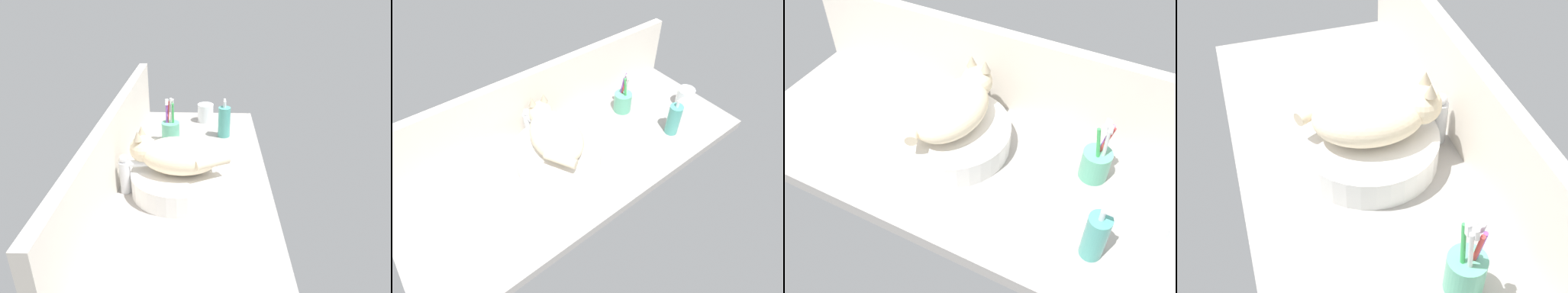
# 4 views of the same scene
# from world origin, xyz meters

# --- Properties ---
(ground_plane) EXTENTS (1.32, 0.54, 0.04)m
(ground_plane) POSITION_xyz_m (0.00, 0.00, -0.02)
(ground_plane) COLOR #9E9993
(backsplash_panel) EXTENTS (1.32, 0.04, 0.25)m
(backsplash_panel) POSITION_xyz_m (0.00, 0.25, 0.12)
(backsplash_panel) COLOR silver
(backsplash_panel) RESTS_ON ground_plane
(sink_basin) EXTENTS (0.32, 0.32, 0.07)m
(sink_basin) POSITION_xyz_m (-0.07, 0.03, 0.04)
(sink_basin) COLOR white
(sink_basin) RESTS_ON ground_plane
(cat) EXTENTS (0.20, 0.32, 0.14)m
(cat) POSITION_xyz_m (-0.07, 0.04, 0.13)
(cat) COLOR beige
(cat) RESTS_ON sink_basin
(faucet) EXTENTS (0.04, 0.12, 0.14)m
(faucet) POSITION_xyz_m (-0.08, 0.19, 0.07)
(faucet) COLOR silver
(faucet) RESTS_ON ground_plane
(soap_dispenser) EXTENTS (0.05, 0.05, 0.16)m
(soap_dispenser) POSITION_xyz_m (0.38, -0.13, 0.07)
(soap_dispenser) COLOR teal
(soap_dispenser) RESTS_ON ground_plane
(toothbrush_cup) EXTENTS (0.07, 0.07, 0.19)m
(toothbrush_cup) POSITION_xyz_m (0.31, 0.10, 0.05)
(toothbrush_cup) COLOR #5BB28E
(toothbrush_cup) RESTS_ON ground_plane
(water_glass) EXTENTS (0.07, 0.07, 0.08)m
(water_glass) POSITION_xyz_m (0.55, -0.05, 0.04)
(water_glass) COLOR white
(water_glass) RESTS_ON ground_plane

